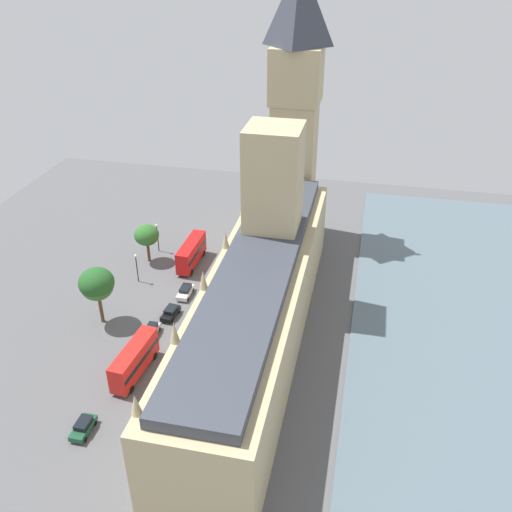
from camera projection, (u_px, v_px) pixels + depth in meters
The scene contains 16 objects.
ground_plane at pixel (245, 340), 87.34m from camera, with size 135.05×135.05×0.00m, color #565659.
river_thames at pixel (465, 370), 81.21m from camera, with size 34.02×121.55×0.25m, color slate.
parliament_building at pixel (260, 291), 84.19m from camera, with size 13.60×65.05×30.90m.
clock_tower at pixel (295, 105), 104.28m from camera, with size 9.43×9.43×52.61m.
double_decker_bus_near_tower at pixel (191, 252), 105.78m from camera, with size 2.85×10.56×4.75m.
car_white_far_end at pixel (185, 291), 97.49m from camera, with size 2.00×4.60×1.74m.
car_black_under_trees at pixel (171, 312), 92.15m from camera, with size 2.30×4.46×1.74m.
car_silver_trailing at pixel (151, 331), 87.91m from camera, with size 1.84×4.39×1.74m.
double_decker_bus_midblock at pixel (134, 359), 79.49m from camera, with size 3.42×10.68×4.75m.
car_dark_green_corner at pixel (83, 427), 71.03m from camera, with size 2.01×4.32×1.74m.
pedestrian_opposite_hall at pixel (194, 353), 83.46m from camera, with size 0.69×0.70×1.69m.
plane_tree_kerbside at pixel (96, 283), 87.71m from camera, with size 5.63×5.63×9.99m.
plane_tree_leading at pixel (147, 235), 105.34m from camera, with size 4.69×4.69×7.67m.
plane_tree_by_river_gate at pixel (97, 287), 88.04m from camera, with size 5.09×5.09×9.05m.
street_lamp_slot_10 at pixel (157, 232), 109.30m from camera, with size 0.56×0.56×6.03m.
street_lamp_slot_11 at pixel (136, 263), 99.78m from camera, with size 0.56×0.56×5.72m.
Camera 1 is at (-16.28, 66.52, 55.82)m, focal length 39.06 mm.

